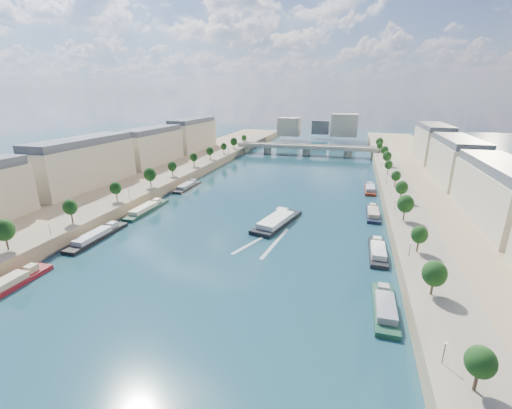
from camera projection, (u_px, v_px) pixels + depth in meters
The scene contains 17 objects.
ground at pixel (269, 200), 158.00m from camera, with size 700.00×700.00×0.00m, color #0C2B36.
quay_left at pixel (133, 184), 175.91m from camera, with size 44.00×520.00×5.00m, color #9E8460.
quay_right at pixel (441, 209), 138.54m from camera, with size 44.00×520.00×5.00m, color #9E8460.
pave_left at pixel (158, 181), 171.22m from camera, with size 14.00×520.00×0.10m, color gray.
pave_right at pixel (402, 200), 141.64m from camera, with size 14.00×520.00×0.10m, color gray.
trees_left at pixel (163, 170), 170.85m from camera, with size 4.80×268.80×8.26m.
trees_right at pixel (396, 181), 149.62m from camera, with size 4.80×268.80×8.26m.
lamps_left at pixel (155, 181), 160.06m from camera, with size 0.36×200.36×4.28m.
lamps_right at pixel (391, 189), 146.53m from camera, with size 0.36×200.36×4.28m.
buildings_left at pixel (123, 152), 185.92m from camera, with size 16.00×226.00×23.20m.
buildings_right at pixel (475, 171), 141.81m from camera, with size 16.00×226.00×23.20m.
skyline at pixel (323, 126), 353.35m from camera, with size 79.00×42.00×22.00m.
bridge at pixel (307, 149), 271.78m from camera, with size 112.00×12.00×8.15m.
tour_barge at pixel (277, 221), 128.84m from camera, with size 14.82×29.86×3.90m.
wake at pixel (266, 241), 114.02m from camera, with size 13.70×25.96×0.04m.
moored_barges_left at pixel (102, 234), 118.16m from camera, with size 5.00×149.89×3.60m.
moored_barges_right at pixel (375, 228), 123.32m from camera, with size 5.00×124.20×3.60m.
Camera 1 is at (35.52, -46.68, 47.17)m, focal length 24.00 mm.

